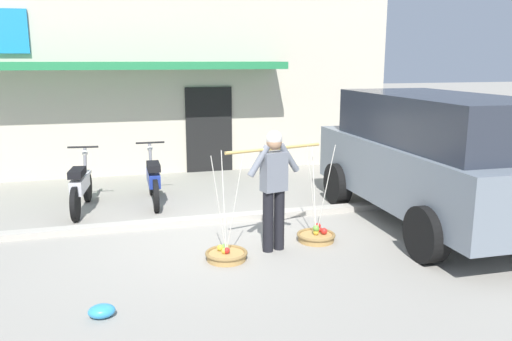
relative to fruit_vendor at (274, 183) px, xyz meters
name	(u,v)px	position (x,y,z in m)	size (l,w,h in m)	color
ground_plane	(225,235)	(-0.53, 0.79, -0.98)	(90.00, 90.00, 0.00)	gray
sidewalk_curb	(216,219)	(-0.53, 1.49, -0.93)	(20.00, 0.24, 0.10)	#AEA89C
fruit_vendor	(274,183)	(0.00, 0.00, 0.00)	(1.45, 0.41, 1.70)	black
fruit_basket_left_side	(316,235)	(0.72, 0.19, -0.89)	(0.57, 0.57, 1.45)	#B2894C
fruit_basket_right_side	(226,254)	(-0.72, -0.18, -0.90)	(0.57, 0.57, 1.45)	#B2894C
motorcycle_nearest_shop	(81,186)	(-2.69, 2.73, -0.52)	(0.54, 1.82, 1.09)	black
motorcycle_second_in_row	(153,179)	(-1.42, 2.92, -0.52)	(0.54, 1.82, 1.09)	black
parked_truck	(432,156)	(2.78, 0.45, 0.15)	(2.23, 4.84, 2.10)	slate
storefront_building	(119,79)	(-1.84, 7.95, 1.13)	(13.00, 6.00, 4.20)	beige
plastic_litter_bag	(102,311)	(-2.31, -1.38, -0.91)	(0.28, 0.22, 0.14)	#3393D1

